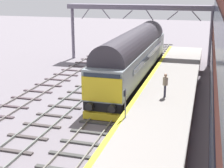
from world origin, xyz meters
name	(u,v)px	position (x,y,z in m)	size (l,w,h in m)	color
ground_plane	(108,112)	(0.00, 0.00, 0.00)	(140.00, 140.00, 0.00)	slate
track_main	(108,111)	(0.00, 0.00, 0.06)	(2.50, 60.00, 0.15)	gray
track_adjacent_west	(65,107)	(-3.24, 0.00, 0.06)	(2.50, 60.00, 0.15)	slate
track_adjacent_far_west	(19,102)	(-6.84, 0.00, 0.06)	(2.50, 60.00, 0.15)	gray
station_platform	(161,110)	(3.60, 0.00, 0.50)	(4.00, 44.00, 1.01)	gray
diesel_locomotive	(134,54)	(0.00, 8.11, 2.49)	(2.74, 19.55, 4.68)	black
platform_number_sign	(125,99)	(1.91, -3.08, 2.13)	(0.10, 0.44, 1.67)	slate
waiting_passenger	(165,83)	(3.62, 1.30, 1.99)	(0.34, 0.51, 1.64)	#2F2E3E
overhead_footbridge	(139,10)	(-1.37, 16.34, 5.87)	(16.14, 2.00, 6.40)	slate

